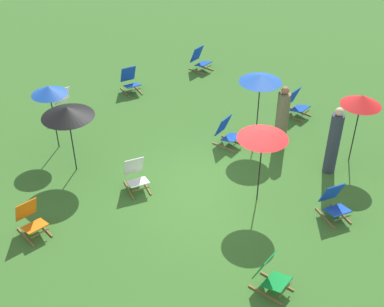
{
  "coord_description": "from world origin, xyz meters",
  "views": [
    {
      "loc": [
        -6.7,
        -7.01,
        7.92
      ],
      "look_at": [
        0.0,
        1.2,
        0.5
      ],
      "focal_mm": 47.82,
      "sensor_mm": 36.0,
      "label": 1
    }
  ],
  "objects_px": {
    "deckchair_11": "(136,175)",
    "deckchair_5": "(31,219)",
    "deckchair_10": "(200,60)",
    "deckchair_3": "(296,104)",
    "deckchair_6": "(130,81)",
    "umbrella_1": "(67,112)",
    "deckchair_9": "(227,133)",
    "umbrella_3": "(362,100)",
    "umbrella_2": "(263,134)",
    "person_1": "(334,142)",
    "deckchair_1": "(65,103)",
    "deckchair_0": "(270,274)",
    "person_0": "(282,118)",
    "deckchair_7": "(334,203)",
    "umbrella_4": "(49,90)",
    "umbrella_0": "(261,79)"
  },
  "relations": [
    {
      "from": "deckchair_11",
      "to": "deckchair_5",
      "type": "bearing_deg",
      "value": -166.82
    },
    {
      "from": "deckchair_10",
      "to": "deckchair_3",
      "type": "bearing_deg",
      "value": -97.88
    },
    {
      "from": "deckchair_6",
      "to": "umbrella_1",
      "type": "xyz_separation_m",
      "value": [
        -3.48,
        -2.7,
        1.35
      ]
    },
    {
      "from": "deckchair_9",
      "to": "umbrella_3",
      "type": "relative_size",
      "value": 0.44
    },
    {
      "from": "deckchair_6",
      "to": "umbrella_3",
      "type": "distance_m",
      "value": 7.43
    },
    {
      "from": "umbrella_2",
      "to": "person_1",
      "type": "bearing_deg",
      "value": -8.91
    },
    {
      "from": "deckchair_1",
      "to": "deckchair_0",
      "type": "bearing_deg",
      "value": -91.18
    },
    {
      "from": "deckchair_3",
      "to": "deckchair_9",
      "type": "relative_size",
      "value": 0.98
    },
    {
      "from": "umbrella_2",
      "to": "person_0",
      "type": "distance_m",
      "value": 2.77
    },
    {
      "from": "deckchair_6",
      "to": "deckchair_10",
      "type": "xyz_separation_m",
      "value": [
        2.78,
        -0.2,
        0.0
      ]
    },
    {
      "from": "deckchair_3",
      "to": "person_0",
      "type": "bearing_deg",
      "value": -162.6
    },
    {
      "from": "deckchair_10",
      "to": "person_1",
      "type": "bearing_deg",
      "value": -111.72
    },
    {
      "from": "umbrella_2",
      "to": "person_0",
      "type": "bearing_deg",
      "value": 30.91
    },
    {
      "from": "umbrella_2",
      "to": "person_0",
      "type": "height_order",
      "value": "umbrella_2"
    },
    {
      "from": "deckchair_1",
      "to": "deckchair_10",
      "type": "height_order",
      "value": "same"
    },
    {
      "from": "deckchair_5",
      "to": "umbrella_3",
      "type": "distance_m",
      "value": 8.27
    },
    {
      "from": "deckchair_5",
      "to": "deckchair_7",
      "type": "xyz_separation_m",
      "value": [
        5.57,
        -3.83,
        0.0
      ]
    },
    {
      "from": "deckchair_0",
      "to": "person_1",
      "type": "xyz_separation_m",
      "value": [
        3.97,
        1.69,
        0.51
      ]
    },
    {
      "from": "deckchair_0",
      "to": "umbrella_3",
      "type": "bearing_deg",
      "value": 6.48
    },
    {
      "from": "umbrella_1",
      "to": "umbrella_2",
      "type": "height_order",
      "value": "umbrella_2"
    },
    {
      "from": "umbrella_3",
      "to": "umbrella_4",
      "type": "xyz_separation_m",
      "value": [
        -5.66,
        5.44,
        -0.06
      ]
    },
    {
      "from": "umbrella_1",
      "to": "person_1",
      "type": "relative_size",
      "value": 0.99
    },
    {
      "from": "umbrella_1",
      "to": "umbrella_3",
      "type": "height_order",
      "value": "umbrella_3"
    },
    {
      "from": "deckchair_6",
      "to": "deckchair_7",
      "type": "distance_m",
      "value": 8.0
    },
    {
      "from": "deckchair_0",
      "to": "person_1",
      "type": "height_order",
      "value": "person_1"
    },
    {
      "from": "deckchair_3",
      "to": "deckchair_11",
      "type": "distance_m",
      "value": 5.7
    },
    {
      "from": "deckchair_10",
      "to": "umbrella_2",
      "type": "bearing_deg",
      "value": -130.06
    },
    {
      "from": "deckchair_1",
      "to": "umbrella_3",
      "type": "height_order",
      "value": "umbrella_3"
    },
    {
      "from": "deckchair_5",
      "to": "umbrella_0",
      "type": "distance_m",
      "value": 6.7
    },
    {
      "from": "deckchair_0",
      "to": "umbrella_2",
      "type": "height_order",
      "value": "umbrella_2"
    },
    {
      "from": "deckchair_7",
      "to": "umbrella_4",
      "type": "relative_size",
      "value": 0.46
    },
    {
      "from": "deckchair_5",
      "to": "umbrella_1",
      "type": "xyz_separation_m",
      "value": [
        1.87,
        1.46,
        1.35
      ]
    },
    {
      "from": "deckchair_3",
      "to": "umbrella_4",
      "type": "relative_size",
      "value": 0.45
    },
    {
      "from": "deckchair_0",
      "to": "deckchair_1",
      "type": "distance_m",
      "value": 8.58
    },
    {
      "from": "deckchair_5",
      "to": "person_0",
      "type": "height_order",
      "value": "person_0"
    },
    {
      "from": "deckchair_11",
      "to": "person_1",
      "type": "distance_m",
      "value": 4.95
    },
    {
      "from": "deckchair_5",
      "to": "deckchair_6",
      "type": "relative_size",
      "value": 1.0
    },
    {
      "from": "umbrella_4",
      "to": "person_0",
      "type": "relative_size",
      "value": 1.06
    },
    {
      "from": "deckchair_0",
      "to": "umbrella_0",
      "type": "relative_size",
      "value": 0.43
    },
    {
      "from": "umbrella_1",
      "to": "umbrella_2",
      "type": "relative_size",
      "value": 0.93
    },
    {
      "from": "deckchair_1",
      "to": "deckchair_7",
      "type": "height_order",
      "value": "same"
    },
    {
      "from": "deckchair_11",
      "to": "person_1",
      "type": "xyz_separation_m",
      "value": [
        4.21,
        -2.56,
        0.51
      ]
    },
    {
      "from": "deckchair_0",
      "to": "deckchair_10",
      "type": "bearing_deg",
      "value": 45.42
    },
    {
      "from": "deckchair_1",
      "to": "umbrella_4",
      "type": "bearing_deg",
      "value": -124.68
    },
    {
      "from": "deckchair_6",
      "to": "umbrella_1",
      "type": "distance_m",
      "value": 4.6
    },
    {
      "from": "deckchair_5",
      "to": "deckchair_10",
      "type": "relative_size",
      "value": 0.99
    },
    {
      "from": "deckchair_7",
      "to": "deckchair_9",
      "type": "bearing_deg",
      "value": 105.12
    },
    {
      "from": "deckchair_1",
      "to": "umbrella_4",
      "type": "height_order",
      "value": "umbrella_4"
    },
    {
      "from": "deckchair_7",
      "to": "umbrella_1",
      "type": "distance_m",
      "value": 6.6
    },
    {
      "from": "deckchair_11",
      "to": "umbrella_0",
      "type": "height_order",
      "value": "umbrella_0"
    }
  ]
}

